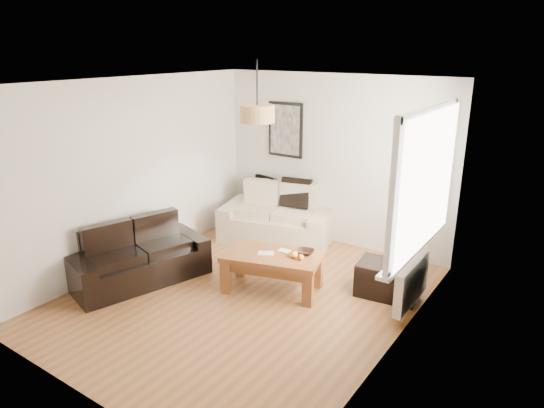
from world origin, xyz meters
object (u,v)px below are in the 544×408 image
Objects in this scene: sofa_leather at (138,254)px; ottoman at (388,280)px; loveseat_cream at (277,214)px; coffee_table at (272,272)px.

sofa_leather is 2.37× the size of ottoman.
loveseat_cream reaches higher than sofa_leather.
ottoman is at bearing 28.27° from coffee_table.
sofa_leather is at bearing -153.11° from ottoman.
loveseat_cream is 2.33m from sofa_leather.
sofa_leather is at bearing -154.22° from coffee_table.
sofa_leather is (-0.72, -2.21, -0.05)m from loveseat_cream.
sofa_leather is at bearing -123.01° from loveseat_cream.
loveseat_cream is 2.34× the size of ottoman.
sofa_leather reaches higher than ottoman.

